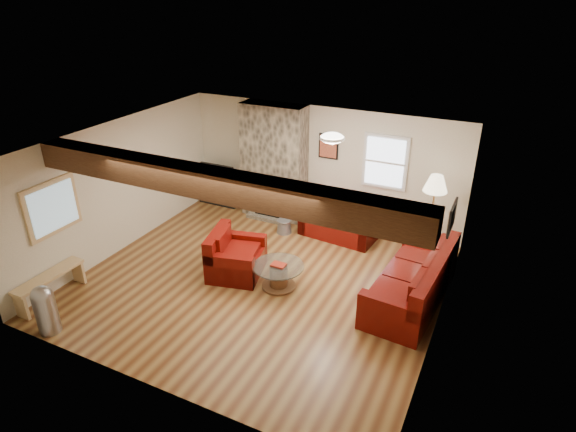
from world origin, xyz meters
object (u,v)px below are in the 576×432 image
at_px(coffee_table, 279,276).
at_px(television, 219,174).
at_px(sofa_three, 412,278).
at_px(armchair_red, 236,253).
at_px(floor_lamp, 435,188).
at_px(loveseat, 340,217).
at_px(tv_cabinet, 221,193).

bearing_deg(coffee_table, television, 138.00).
bearing_deg(sofa_three, coffee_table, -69.67).
height_order(armchair_red, coffee_table, armchair_red).
bearing_deg(television, coffee_table, -42.00).
bearing_deg(floor_lamp, armchair_red, -145.75).
bearing_deg(loveseat, television, 179.98).
xyz_separation_m(armchair_red, floor_lamp, (2.95, 2.01, 1.03)).
bearing_deg(tv_cabinet, sofa_three, -21.55).
bearing_deg(television, tv_cabinet, 0.00).
distance_m(tv_cabinet, television, 0.49).
bearing_deg(loveseat, tv_cabinet, 179.98).
relative_size(television, floor_lamp, 0.52).
distance_m(loveseat, coffee_table, 2.27).
height_order(loveseat, coffee_table, loveseat).
bearing_deg(coffee_table, sofa_three, 15.73).
xyz_separation_m(sofa_three, tv_cabinet, (-4.93, 1.95, -0.20)).
xyz_separation_m(sofa_three, floor_lamp, (-0.03, 1.49, 1.00)).
bearing_deg(tv_cabinet, floor_lamp, -5.36).
height_order(sofa_three, floor_lamp, floor_lamp).
distance_m(sofa_three, coffee_table, 2.20).
distance_m(sofa_three, armchair_red, 3.03).
distance_m(sofa_three, television, 5.31).
relative_size(armchair_red, coffee_table, 1.15).
relative_size(sofa_three, floor_lamp, 1.35).
relative_size(loveseat, coffee_table, 1.75).
bearing_deg(tv_cabinet, coffee_table, -42.00).
relative_size(sofa_three, tv_cabinet, 2.34).
xyz_separation_m(television, floor_lamp, (4.90, -0.46, 0.70)).
bearing_deg(coffee_table, armchair_red, 175.31).
height_order(loveseat, tv_cabinet, loveseat).
xyz_separation_m(coffee_table, tv_cabinet, (-2.82, 2.54, 0.03)).
bearing_deg(floor_lamp, television, 174.64).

